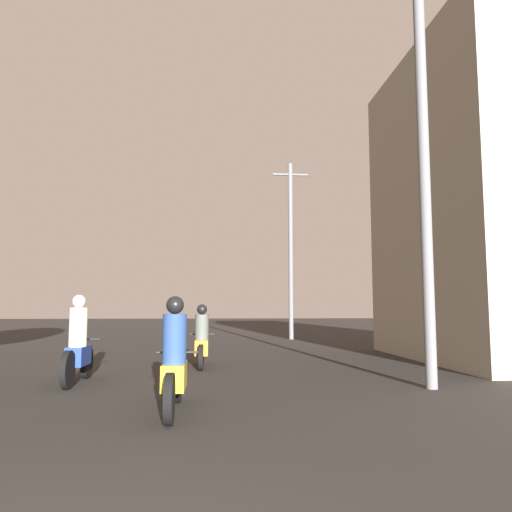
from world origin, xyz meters
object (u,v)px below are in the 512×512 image
Objects in this scene: motorcycle_blue at (78,348)px; motorcycle_orange at (202,342)px; utility_pole_near at (424,151)px; motorcycle_yellow at (174,365)px; utility_pole_far at (291,246)px.

motorcycle_orange is (2.23, 2.35, -0.06)m from motorcycle_blue.
motorcycle_orange is 6.44m from utility_pole_near.
motorcycle_orange is at bearing 81.25° from motorcycle_yellow.
utility_pole_near is 1.03× the size of utility_pole_far.
motorcycle_orange is at bearing 36.57° from motorcycle_blue.
motorcycle_yellow is 5.08m from motorcycle_orange.
utility_pole_near is (6.25, -1.13, 3.56)m from motorcycle_blue.
motorcycle_orange is 11.05m from utility_pole_far.
motorcycle_yellow is 5.81m from utility_pole_near.
motorcycle_yellow reaches higher than motorcycle_orange.
motorcycle_blue reaches higher than motorcycle_yellow.
utility_pole_near reaches higher than motorcycle_orange.
utility_pole_far is at bearing 91.46° from utility_pole_near.
utility_pole_far reaches higher than motorcycle_yellow.
utility_pole_near reaches higher than motorcycle_yellow.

